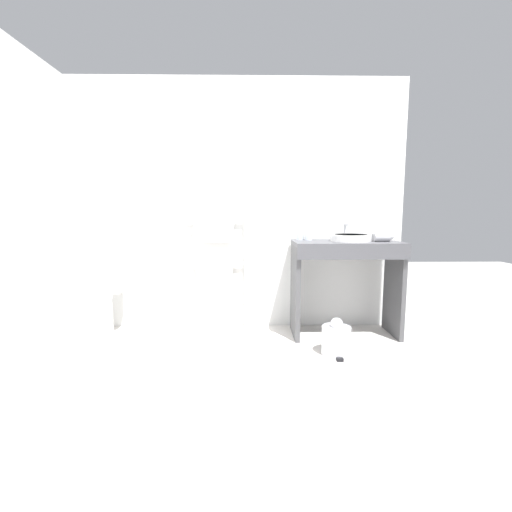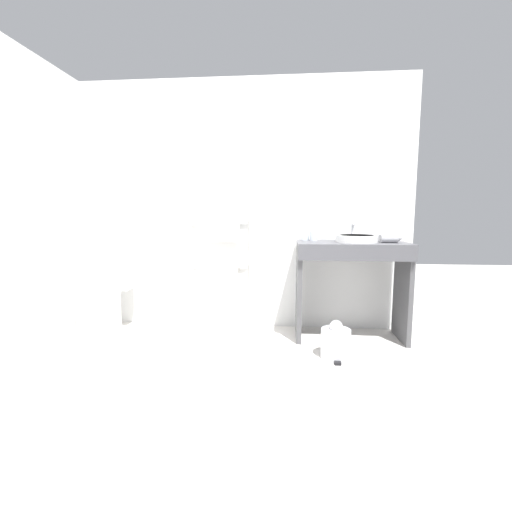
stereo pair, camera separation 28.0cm
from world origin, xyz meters
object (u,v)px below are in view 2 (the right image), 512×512
at_px(sink_basin, 357,238).
at_px(cup_near_wall, 305,236).
at_px(toilet, 103,302).
at_px(hair_dryer, 390,238).
at_px(towel_radiator, 220,255).
at_px(trash_bin, 336,342).
at_px(cup_near_edge, 314,236).

bearing_deg(sink_basin, cup_near_wall, 161.63).
relative_size(toilet, hair_dryer, 3.99).
bearing_deg(towel_radiator, trash_bin, -32.74).
xyz_separation_m(toilet, hair_dryer, (2.58, 0.10, 0.60)).
relative_size(cup_near_wall, trash_bin, 0.27).
distance_m(cup_near_wall, trash_bin, 1.02).
relative_size(sink_basin, cup_near_wall, 4.53).
bearing_deg(towel_radiator, toilet, -162.42).
relative_size(sink_basin, trash_bin, 1.20).
height_order(towel_radiator, cup_near_wall, towel_radiator).
relative_size(hair_dryer, trash_bin, 0.61).
xyz_separation_m(cup_near_wall, cup_near_edge, (0.07, -0.04, 0.00)).
relative_size(toilet, sink_basin, 2.03).
distance_m(toilet, cup_near_edge, 2.04).
xyz_separation_m(cup_near_edge, trash_bin, (0.14, -0.57, -0.79)).
bearing_deg(cup_near_edge, trash_bin, -76.17).
distance_m(towel_radiator, cup_near_wall, 0.84).
xyz_separation_m(cup_near_edge, hair_dryer, (0.64, -0.14, -0.00)).
relative_size(toilet, cup_near_wall, 9.19).
height_order(sink_basin, hair_dryer, hair_dryer).
relative_size(cup_near_wall, cup_near_edge, 0.98).
bearing_deg(toilet, hair_dryer, 2.17).
bearing_deg(towel_radiator, hair_dryer, -8.63).
xyz_separation_m(toilet, cup_near_edge, (1.94, 0.24, 0.61)).
distance_m(toilet, sink_basin, 2.38).
relative_size(towel_radiator, cup_near_edge, 13.63).
bearing_deg(cup_near_edge, towel_radiator, 174.08).
xyz_separation_m(cup_near_wall, hair_dryer, (0.71, -0.18, -0.00)).
relative_size(towel_radiator, trash_bin, 3.71).
relative_size(towel_radiator, hair_dryer, 6.05).
bearing_deg(trash_bin, towel_radiator, 147.26).
height_order(sink_basin, cup_near_wall, cup_near_wall).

